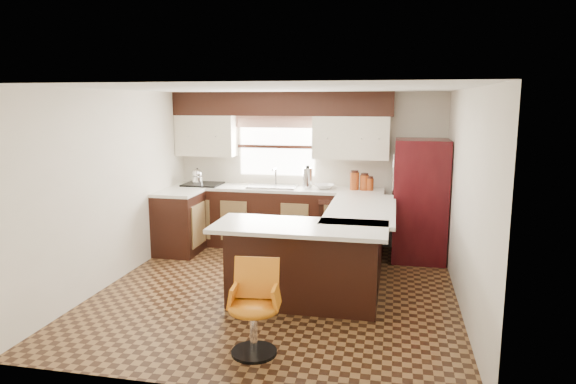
% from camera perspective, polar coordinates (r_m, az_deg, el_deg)
% --- Properties ---
extents(floor, '(4.40, 4.40, 0.00)m').
position_cam_1_polar(floor, '(6.31, -1.21, -10.94)').
color(floor, '#49301A').
rests_on(floor, ground).
extents(ceiling, '(4.40, 4.40, 0.00)m').
position_cam_1_polar(ceiling, '(5.89, -1.30, 11.40)').
color(ceiling, silver).
rests_on(ceiling, wall_back).
extents(wall_back, '(4.40, 0.00, 4.40)m').
position_cam_1_polar(wall_back, '(8.12, 2.27, 2.55)').
color(wall_back, beige).
rests_on(wall_back, floor).
extents(wall_front, '(4.40, 0.00, 4.40)m').
position_cam_1_polar(wall_front, '(3.93, -8.57, -5.75)').
color(wall_front, beige).
rests_on(wall_front, floor).
extents(wall_left, '(0.00, 4.40, 4.40)m').
position_cam_1_polar(wall_left, '(6.77, -18.84, 0.50)').
color(wall_left, beige).
rests_on(wall_left, floor).
extents(wall_right, '(0.00, 4.40, 4.40)m').
position_cam_1_polar(wall_right, '(5.88, 19.09, -0.90)').
color(wall_right, beige).
rests_on(wall_right, floor).
extents(base_cab_back, '(3.30, 0.60, 0.90)m').
position_cam_1_polar(base_cab_back, '(8.05, -1.29, -2.94)').
color(base_cab_back, black).
rests_on(base_cab_back, floor).
extents(base_cab_left, '(0.60, 0.70, 0.90)m').
position_cam_1_polar(base_cab_left, '(7.87, -12.02, -3.47)').
color(base_cab_left, black).
rests_on(base_cab_left, floor).
extents(counter_back, '(3.30, 0.60, 0.04)m').
position_cam_1_polar(counter_back, '(7.96, -1.31, 0.38)').
color(counter_back, silver).
rests_on(counter_back, base_cab_back).
extents(counter_left, '(0.60, 0.70, 0.04)m').
position_cam_1_polar(counter_left, '(7.77, -12.15, -0.08)').
color(counter_left, silver).
rests_on(counter_left, base_cab_left).
extents(soffit, '(3.40, 0.35, 0.36)m').
position_cam_1_polar(soffit, '(7.95, -0.78, 9.77)').
color(soffit, black).
rests_on(soffit, wall_back).
extents(upper_cab_left, '(0.94, 0.35, 0.64)m').
position_cam_1_polar(upper_cab_left, '(8.32, -9.05, 6.21)').
color(upper_cab_left, beige).
rests_on(upper_cab_left, wall_back).
extents(upper_cab_right, '(1.14, 0.35, 0.64)m').
position_cam_1_polar(upper_cab_right, '(7.81, 7.03, 6.01)').
color(upper_cab_right, beige).
rests_on(upper_cab_right, wall_back).
extents(window_pane, '(1.20, 0.02, 0.90)m').
position_cam_1_polar(window_pane, '(8.16, -1.22, 5.06)').
color(window_pane, white).
rests_on(window_pane, wall_back).
extents(valance, '(1.30, 0.06, 0.18)m').
position_cam_1_polar(valance, '(8.09, -1.29, 7.79)').
color(valance, '#D19B93').
rests_on(valance, wall_back).
extents(sink, '(0.75, 0.45, 0.03)m').
position_cam_1_polar(sink, '(7.94, -1.69, 0.63)').
color(sink, '#B2B2B7').
rests_on(sink, counter_back).
extents(dishwasher, '(0.58, 0.03, 0.78)m').
position_cam_1_polar(dishwasher, '(7.62, 5.58, -3.90)').
color(dishwasher, black).
rests_on(dishwasher, floor).
extents(cooktop, '(0.58, 0.50, 0.02)m').
position_cam_1_polar(cooktop, '(8.28, -9.45, 0.87)').
color(cooktop, black).
rests_on(cooktop, counter_back).
extents(peninsula_long, '(0.60, 1.95, 0.90)m').
position_cam_1_polar(peninsula_long, '(6.63, 7.65, -5.89)').
color(peninsula_long, black).
rests_on(peninsula_long, floor).
extents(peninsula_return, '(1.65, 0.60, 0.90)m').
position_cam_1_polar(peninsula_return, '(5.76, 1.65, -8.26)').
color(peninsula_return, black).
rests_on(peninsula_return, floor).
extents(counter_pen_long, '(0.84, 1.95, 0.04)m').
position_cam_1_polar(counter_pen_long, '(6.51, 8.19, -1.91)').
color(counter_pen_long, silver).
rests_on(counter_pen_long, peninsula_long).
extents(counter_pen_return, '(1.89, 0.84, 0.04)m').
position_cam_1_polar(counter_pen_return, '(5.55, 1.31, -3.90)').
color(counter_pen_return, silver).
rests_on(counter_pen_return, peninsula_return).
extents(refrigerator, '(0.74, 0.71, 1.74)m').
position_cam_1_polar(refrigerator, '(7.53, 14.46, -0.91)').
color(refrigerator, '#39090D').
rests_on(refrigerator, floor).
extents(bar_chair, '(0.50, 0.50, 0.85)m').
position_cam_1_polar(bar_chair, '(4.72, -3.85, -12.86)').
color(bar_chair, orange).
rests_on(bar_chair, floor).
extents(kettle, '(0.18, 0.18, 0.24)m').
position_cam_1_polar(kettle, '(8.30, -10.03, 1.81)').
color(kettle, silver).
rests_on(kettle, cooktop).
extents(percolator, '(0.15, 0.15, 0.32)m').
position_cam_1_polar(percolator, '(7.83, 2.19, 1.55)').
color(percolator, silver).
rests_on(percolator, counter_back).
extents(mixing_bowl, '(0.38, 0.38, 0.07)m').
position_cam_1_polar(mixing_bowl, '(7.81, 4.06, 0.60)').
color(mixing_bowl, white).
rests_on(mixing_bowl, counter_back).
extents(canister_large, '(0.14, 0.14, 0.26)m').
position_cam_1_polar(canister_large, '(7.77, 7.39, 1.21)').
color(canister_large, '#923B13').
rests_on(canister_large, counter_back).
extents(canister_med, '(0.13, 0.13, 0.22)m').
position_cam_1_polar(canister_med, '(7.76, 8.48, 1.03)').
color(canister_med, '#923B13').
rests_on(canister_med, counter_back).
extents(canister_small, '(0.12, 0.12, 0.18)m').
position_cam_1_polar(canister_small, '(7.76, 9.03, 0.85)').
color(canister_small, '#923B13').
rests_on(canister_small, counter_back).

